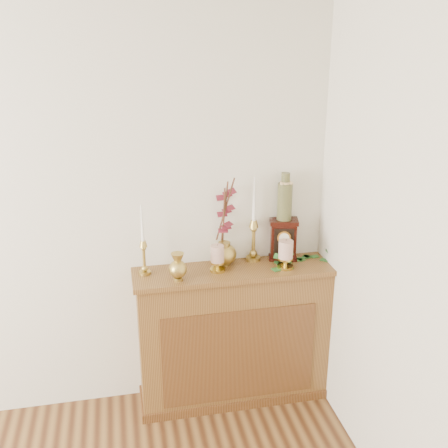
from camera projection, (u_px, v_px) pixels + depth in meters
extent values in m
cube|color=brown|center=(234.00, 337.00, 3.36)|extent=(1.20, 0.30, 0.90)
cube|color=brown|center=(239.00, 356.00, 3.24)|extent=(0.96, 0.01, 0.63)
cube|color=brown|center=(234.00, 271.00, 3.21)|extent=(1.24, 0.34, 0.03)
cube|color=brown|center=(233.00, 391.00, 3.51)|extent=(1.23, 0.33, 0.06)
cylinder|color=tan|center=(145.00, 273.00, 3.13)|extent=(0.07, 0.07, 0.02)
sphere|color=tan|center=(145.00, 268.00, 3.12)|extent=(0.04, 0.04, 0.04)
cylinder|color=tan|center=(144.00, 259.00, 3.10)|extent=(0.02, 0.02, 0.13)
sphere|color=tan|center=(143.00, 248.00, 3.07)|extent=(0.03, 0.03, 0.03)
cone|color=tan|center=(143.00, 244.00, 3.06)|extent=(0.05, 0.05, 0.04)
cone|color=white|center=(142.00, 223.00, 3.02)|extent=(0.02, 0.02, 0.23)
cylinder|color=tan|center=(253.00, 258.00, 3.32)|extent=(0.09, 0.09, 0.02)
sphere|color=tan|center=(253.00, 253.00, 3.31)|extent=(0.05, 0.05, 0.05)
cylinder|color=tan|center=(253.00, 242.00, 3.28)|extent=(0.02, 0.02, 0.16)
sphere|color=tan|center=(254.00, 229.00, 3.26)|extent=(0.04, 0.04, 0.04)
cone|color=tan|center=(254.00, 224.00, 3.24)|extent=(0.06, 0.06, 0.05)
cone|color=white|center=(254.00, 199.00, 3.19)|extent=(0.02, 0.02, 0.28)
cylinder|color=tan|center=(178.00, 279.00, 3.04)|extent=(0.05, 0.05, 0.02)
sphere|color=tan|center=(178.00, 269.00, 3.02)|extent=(0.11, 0.11, 0.11)
cone|color=tan|center=(178.00, 258.00, 3.00)|extent=(0.08, 0.08, 0.05)
cylinder|color=tan|center=(224.00, 264.00, 3.26)|extent=(0.07, 0.07, 0.01)
ellipsoid|color=tan|center=(224.00, 254.00, 3.23)|extent=(0.15, 0.15, 0.13)
cylinder|color=tan|center=(224.00, 244.00, 3.21)|extent=(0.07, 0.07, 0.03)
cylinder|color=#472819|center=(224.00, 215.00, 3.16)|extent=(0.02, 0.10, 0.36)
cylinder|color=#472819|center=(225.00, 212.00, 3.15)|extent=(0.04, 0.08, 0.40)
cylinder|color=#472819|center=(225.00, 210.00, 3.15)|extent=(0.10, 0.11, 0.42)
cylinder|color=gold|center=(217.00, 270.00, 3.17)|extent=(0.09, 0.09, 0.02)
cylinder|color=gold|center=(217.00, 266.00, 3.16)|extent=(0.02, 0.02, 0.04)
cylinder|color=gold|center=(217.00, 262.00, 3.15)|extent=(0.09, 0.09, 0.01)
cylinder|color=beige|center=(217.00, 254.00, 3.13)|extent=(0.08, 0.08, 0.10)
cylinder|color=#472819|center=(217.00, 245.00, 3.11)|extent=(0.00, 0.00, 0.01)
cylinder|color=gold|center=(285.00, 267.00, 3.21)|extent=(0.10, 0.10, 0.02)
cylinder|color=gold|center=(285.00, 262.00, 3.20)|extent=(0.02, 0.02, 0.04)
cylinder|color=gold|center=(285.00, 259.00, 3.19)|extent=(0.09, 0.09, 0.01)
cylinder|color=beige|center=(286.00, 249.00, 3.17)|extent=(0.09, 0.09, 0.11)
cylinder|color=#472819|center=(286.00, 240.00, 3.15)|extent=(0.00, 0.00, 0.01)
cube|color=#2A6627|center=(331.00, 263.00, 3.27)|extent=(0.07, 0.06, 0.00)
cube|color=#2A6627|center=(266.00, 261.00, 3.30)|extent=(0.07, 0.06, 0.00)
cube|color=#2A6627|center=(293.00, 263.00, 3.27)|extent=(0.06, 0.05, 0.00)
cube|color=#2A6627|center=(313.00, 263.00, 3.27)|extent=(0.05, 0.06, 0.00)
cube|color=#2A6627|center=(290.00, 260.00, 3.32)|extent=(0.07, 0.07, 0.00)
cube|color=#2A6627|center=(287.00, 266.00, 3.23)|extent=(0.06, 0.05, 0.00)
cube|color=#2A6627|center=(321.00, 256.00, 3.37)|extent=(0.06, 0.06, 0.00)
cube|color=#2A6627|center=(331.00, 256.00, 3.37)|extent=(0.06, 0.07, 0.00)
cube|color=#2A6627|center=(277.00, 260.00, 3.32)|extent=(0.04, 0.05, 0.00)
cube|color=#2A6627|center=(311.00, 258.00, 3.34)|extent=(0.06, 0.06, 0.00)
cube|color=#2A6627|center=(283.00, 269.00, 3.19)|extent=(0.06, 0.06, 0.00)
cube|color=#2A6627|center=(272.00, 260.00, 3.32)|extent=(0.06, 0.06, 0.00)
cube|color=#2A6627|center=(307.00, 262.00, 3.29)|extent=(0.07, 0.06, 0.00)
cube|color=#2A6627|center=(278.00, 256.00, 3.25)|extent=(0.05, 0.04, 0.03)
cube|color=#2A6627|center=(290.00, 256.00, 3.20)|extent=(0.06, 0.05, 0.03)
cube|color=#2A6627|center=(328.00, 251.00, 3.30)|extent=(0.03, 0.05, 0.03)
cube|color=black|center=(282.00, 257.00, 3.35)|extent=(0.20, 0.16, 0.02)
cube|color=black|center=(283.00, 240.00, 3.31)|extent=(0.18, 0.14, 0.23)
cube|color=black|center=(284.00, 221.00, 3.27)|extent=(0.20, 0.16, 0.03)
cube|color=black|center=(284.00, 243.00, 3.26)|extent=(0.12, 0.03, 0.18)
cylinder|color=#F0B747|center=(284.00, 238.00, 3.24)|extent=(0.08, 0.03, 0.08)
cylinder|color=silver|center=(284.00, 238.00, 3.24)|extent=(0.06, 0.02, 0.06)
sphere|color=#F0B747|center=(283.00, 252.00, 3.28)|extent=(0.03, 0.03, 0.03)
cylinder|color=#1B3727|center=(285.00, 202.00, 3.23)|extent=(0.09, 0.09, 0.23)
cylinder|color=#1B3727|center=(286.00, 179.00, 3.18)|extent=(0.05, 0.05, 0.08)
cylinder|color=tan|center=(285.00, 183.00, 3.18)|extent=(0.07, 0.07, 0.02)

